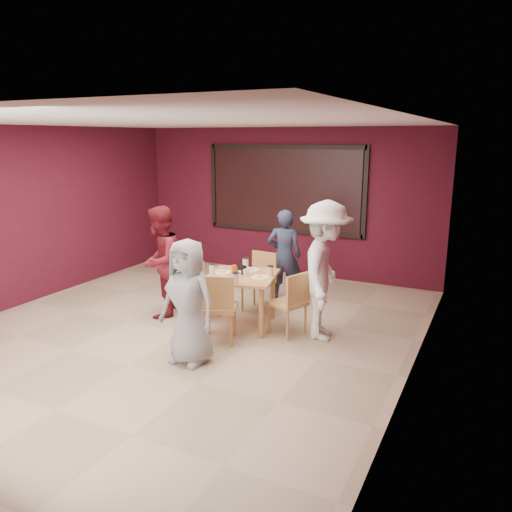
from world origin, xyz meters
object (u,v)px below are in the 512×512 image
at_px(diner_back, 284,255).
at_px(diner_right, 325,271).
at_px(chair_right, 292,300).
at_px(chair_left, 199,287).
at_px(diner_left, 160,262).
at_px(diner_front, 188,302).
at_px(chair_front, 218,305).
at_px(dining_table, 241,281).
at_px(chair_back, 260,278).

relative_size(diner_back, diner_right, 0.82).
bearing_deg(chair_right, diner_back, 116.97).
distance_m(chair_left, diner_left, 0.69).
bearing_deg(diner_back, diner_front, 69.04).
xyz_separation_m(chair_left, diner_left, (-0.55, -0.19, 0.37)).
bearing_deg(chair_front, diner_right, 35.80).
xyz_separation_m(dining_table, diner_left, (-1.27, -0.14, 0.17)).
xyz_separation_m(chair_left, diner_front, (0.73, -1.36, 0.30)).
bearing_deg(diner_left, chair_right, 80.51).
relative_size(dining_table, diner_front, 0.75).
distance_m(chair_left, diner_right, 1.97).
bearing_deg(dining_table, chair_back, 95.13).
relative_size(dining_table, chair_front, 1.20).
xyz_separation_m(chair_back, diner_right, (1.25, -0.65, 0.42)).
bearing_deg(chair_right, diner_right, 20.40).
bearing_deg(diner_left, chair_left, 97.01).
bearing_deg(diner_back, diner_left, 28.08).
bearing_deg(dining_table, diner_left, -173.70).
bearing_deg(chair_left, diner_left, -160.43).
relative_size(chair_back, diner_front, 0.59).
bearing_deg(diner_front, chair_back, 95.47).
bearing_deg(chair_front, chair_right, 42.31).
relative_size(chair_right, diner_left, 0.54).
height_order(chair_back, diner_back, diner_back).
height_order(chair_right, diner_right, diner_right).
bearing_deg(chair_back, chair_front, -85.94).
distance_m(chair_front, diner_right, 1.46).
distance_m(dining_table, diner_back, 1.33).
xyz_separation_m(diner_left, diner_right, (2.46, 0.26, 0.09)).
height_order(chair_back, diner_left, diner_left).
distance_m(dining_table, chair_front, 0.72).
height_order(chair_front, diner_back, diner_back).
relative_size(chair_back, diner_right, 0.48).
relative_size(chair_right, diner_front, 0.59).
bearing_deg(diner_right, chair_right, 98.99).
height_order(diner_front, diner_back, diner_back).
relative_size(chair_back, diner_back, 0.59).
height_order(chair_right, diner_front, diner_front).
bearing_deg(diner_back, chair_front, 69.49).
bearing_deg(diner_right, diner_back, 30.74).
distance_m(chair_back, diner_right, 1.47).
bearing_deg(chair_left, chair_right, -3.18).
relative_size(chair_front, diner_left, 0.57).
distance_m(chair_left, diner_back, 1.54).
height_order(dining_table, diner_left, diner_left).
relative_size(chair_front, chair_back, 1.06).
xyz_separation_m(chair_front, chair_back, (-0.10, 1.47, -0.03)).
relative_size(chair_right, diner_right, 0.48).
bearing_deg(chair_left, diner_back, 57.32).
bearing_deg(diner_left, diner_back, 124.57).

